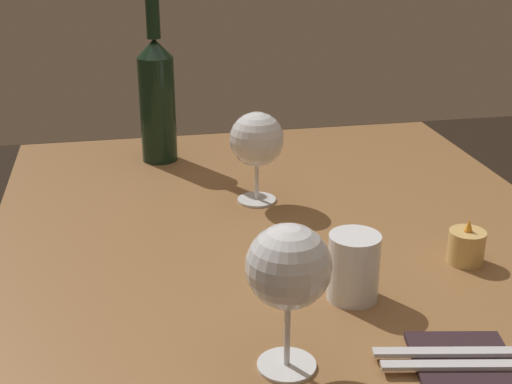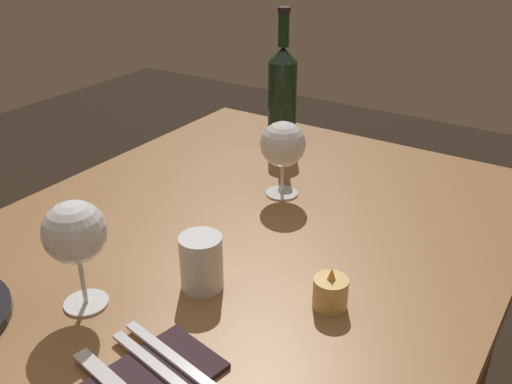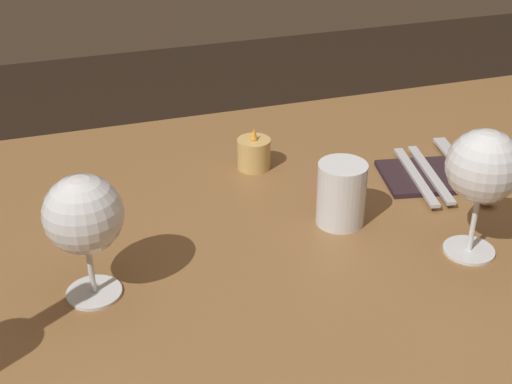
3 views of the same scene
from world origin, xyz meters
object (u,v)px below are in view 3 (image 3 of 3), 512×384
Objects in this scene: wine_glass_left at (483,168)px; votive_candle at (254,154)px; folded_napkin at (444,175)px; table_knife at (462,169)px; wine_glass_right at (84,216)px; fork_outer at (416,176)px; fork_inner at (430,174)px; water_tumbler at (341,197)px.

votive_candle is (-0.19, 0.31, -0.10)m from wine_glass_left.
folded_napkin is 0.03m from table_knife.
votive_candle is at bearing 155.67° from folded_napkin.
wine_glass_right is 0.87× the size of fork_outer.
table_knife is (0.05, 0.00, 0.00)m from fork_inner.
water_tumbler is 0.43× the size of folded_napkin.
table_knife is at bearing 0.00° from fork_outer.
wine_glass_right is at bearing -166.31° from fork_inner.
votive_candle is at bearing 41.69° from wine_glass_right.
votive_candle is 0.32× the size of folded_napkin.
table_knife reaches higher than folded_napkin.
wine_glass_left is at bearing -97.23° from fork_outer.
fork_outer is (-0.05, 0.00, 0.01)m from folded_napkin.
water_tumbler reaches higher than votive_candle.
wine_glass_right reaches higher than fork_inner.
wine_glass_right is 0.54m from fork_inner.
fork_inner is at bearing 180.00° from table_knife.
votive_candle is 0.25m from fork_outer.
wine_glass_right is at bearing -170.21° from water_tumbler.
water_tumbler is 0.19m from fork_inner.
wine_glass_left is 0.95× the size of fork_inner.
wine_glass_left is 1.09× the size of wine_glass_right.
folded_napkin is (0.20, 0.07, -0.04)m from water_tumbler.
fork_outer reaches higher than folded_napkin.
folded_napkin is (0.07, 0.19, -0.12)m from wine_glass_left.
wine_glass_right reaches higher than table_knife.
votive_candle is at bearing 157.88° from table_knife.
votive_candle reaches higher than folded_napkin.
wine_glass_right is 0.60m from table_knife.
votive_candle is 0.29m from folded_napkin.
wine_glass_left reaches higher than fork_inner.
wine_glass_left is at bearing -119.15° from table_knife.
wine_glass_left is 0.38m from votive_candle.
water_tumbler is 0.50× the size of fork_inner.
wine_glass_right reaches higher than fork_outer.
wine_glass_right is at bearing -167.58° from table_knife.
votive_candle reaches higher than fork_inner.
fork_outer is at bearing 23.82° from water_tumbler.
fork_inner is 1.00× the size of fork_outer.
wine_glass_left is 0.19m from water_tumbler.
wine_glass_left is 0.48m from wine_glass_right.
wine_glass_right is 0.35m from water_tumbler.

